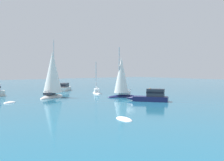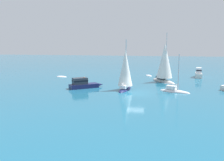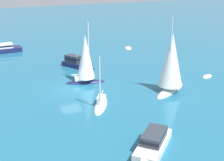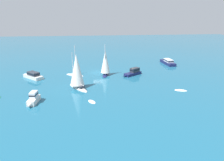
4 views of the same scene
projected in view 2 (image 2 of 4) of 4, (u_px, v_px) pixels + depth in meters
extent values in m
plane|color=#1E607F|center=(136.00, 93.00, 39.22)|extent=(160.00, 160.00, 0.00)
ellipsoid|color=#191E4C|center=(125.00, 90.00, 41.86)|extent=(5.18, 2.24, 0.77)
cube|color=white|center=(124.00, 87.00, 41.20)|extent=(1.65, 1.19, 0.50)
cylinder|color=silver|center=(126.00, 63.00, 41.68)|extent=(0.16, 0.16, 7.42)
cylinder|color=silver|center=(124.00, 83.00, 41.10)|extent=(2.24, 0.56, 0.13)
cone|color=white|center=(125.00, 68.00, 41.40)|extent=(2.65, 2.65, 5.57)
cube|color=silver|center=(198.00, 75.00, 55.04)|extent=(3.66, 1.73, 0.89)
cone|color=silver|center=(198.00, 74.00, 57.08)|extent=(0.98, 0.99, 0.89)
cube|color=silver|center=(199.00, 70.00, 54.66)|extent=(1.80, 1.25, 1.11)
cube|color=black|center=(199.00, 70.00, 54.65)|extent=(1.85, 1.29, 0.24)
ellipsoid|color=white|center=(175.00, 92.00, 40.34)|extent=(3.27, 4.77, 0.70)
cube|color=white|center=(171.00, 87.00, 40.56)|extent=(1.42, 1.66, 0.54)
cylinder|color=silver|center=(179.00, 72.00, 39.58)|extent=(0.16, 0.16, 5.33)
cylinder|color=silver|center=(171.00, 84.00, 40.49)|extent=(1.09, 1.95, 0.13)
ellipsoid|color=silver|center=(163.00, 82.00, 49.63)|extent=(6.11, 4.82, 0.97)
cube|color=#2D333D|center=(161.00, 78.00, 50.20)|extent=(2.17, 1.94, 0.37)
cylinder|color=silver|center=(166.00, 56.00, 48.31)|extent=(0.12, 0.12, 8.47)
cylinder|color=silver|center=(161.00, 75.00, 50.16)|extent=(2.43, 1.70, 0.10)
cone|color=white|center=(165.00, 60.00, 48.78)|extent=(3.99, 3.99, 6.35)
cylinder|color=#19994C|center=(164.00, 76.00, 49.85)|extent=(0.32, 0.32, 0.99)
sphere|color=#91665C|center=(164.00, 73.00, 49.75)|extent=(0.24, 0.24, 0.24)
ellipsoid|color=white|center=(62.00, 77.00, 55.79)|extent=(1.84, 2.70, 0.34)
ellipsoid|color=white|center=(149.00, 76.00, 57.16)|extent=(2.20, 1.84, 0.40)
cube|color=#191E4C|center=(84.00, 86.00, 43.39)|extent=(3.97, 4.72, 0.67)
cone|color=#191E4C|center=(100.00, 85.00, 44.66)|extent=(1.22, 1.34, 0.67)
cube|color=#2D333D|center=(80.00, 81.00, 42.96)|extent=(2.36, 2.62, 1.04)
cube|color=black|center=(80.00, 81.00, 42.95)|extent=(2.42, 2.67, 0.24)
cylinder|color=#19994C|center=(84.00, 81.00, 43.33)|extent=(0.32, 0.32, 0.92)
sphere|color=#92734F|center=(84.00, 77.00, 43.24)|extent=(0.24, 0.24, 0.24)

